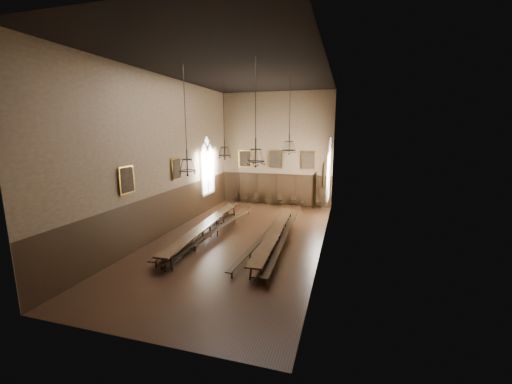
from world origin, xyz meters
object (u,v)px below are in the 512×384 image
at_px(chair_3, 268,201).
at_px(table_right, 275,236).
at_px(bench_left_inner, 218,231).
at_px(chandelier_front_left, 187,164).
at_px(bench_left_outer, 199,230).
at_px(chair_6, 303,204).
at_px(chair_1, 245,200).
at_px(chandelier_back_right, 289,145).
at_px(bench_right_outer, 285,238).
at_px(chair_2, 256,201).
at_px(chandelier_front_right, 256,154).
at_px(table_left, 207,230).
at_px(bench_right_inner, 264,238).
at_px(chandelier_back_left, 225,150).
at_px(chair_5, 294,203).
at_px(chair_4, 280,202).
at_px(chair_7, 318,205).
at_px(chair_0, 234,199).

bearing_deg(chair_3, table_right, -77.92).
xyz_separation_m(bench_left_inner, chandelier_front_left, (-0.58, -2.18, 4.08)).
height_order(bench_left_outer, chair_6, chair_6).
xyz_separation_m(chair_1, chandelier_back_right, (4.73, -5.79, 4.87)).
bearing_deg(chandelier_front_left, chair_3, 82.09).
xyz_separation_m(chair_6, chandelier_front_left, (-4.36, -10.54, 4.13)).
bearing_deg(table_right, chair_1, 118.04).
bearing_deg(table_right, chandelier_back_right, 87.43).
relative_size(bench_right_outer, chandelier_back_right, 2.45).
bearing_deg(table_right, chair_2, 112.96).
distance_m(table_right, chandelier_front_right, 5.31).
xyz_separation_m(table_left, table_right, (4.04, 0.01, -0.01)).
distance_m(bench_right_inner, chandelier_back_left, 6.49).
distance_m(table_left, bench_right_outer, 4.50).
xyz_separation_m(chandelier_back_left, chandelier_front_right, (3.73, -5.66, 0.24)).
height_order(bench_left_inner, chair_1, chair_1).
distance_m(bench_left_outer, chandelier_back_left, 5.30).
height_order(chair_5, chandelier_back_right, chandelier_back_right).
bearing_deg(chair_4, chandelier_back_left, -107.55).
xyz_separation_m(table_left, chair_3, (1.50, 8.65, -0.09)).
relative_size(bench_right_inner, chair_6, 10.80).
distance_m(bench_right_outer, chandelier_front_left, 6.45).
bearing_deg(chandelier_front_right, table_left, 144.68).
relative_size(bench_left_inner, bench_right_inner, 1.13).
bearing_deg(chair_2, chair_7, 16.58).
relative_size(table_left, chandelier_front_right, 2.28).
xyz_separation_m(bench_left_inner, bench_right_outer, (3.90, 0.00, -0.01)).
height_order(bench_right_outer, chair_4, chair_4).
relative_size(bench_left_inner, chair_5, 11.05).
bearing_deg(chandelier_front_right, bench_left_inner, 137.76).
distance_m(table_right, chair_7, 8.73).
distance_m(chair_1, chair_2, 0.98).
bearing_deg(bench_left_outer, table_right, -2.44).
xyz_separation_m(chair_0, chair_5, (5.08, 0.05, 0.02)).
xyz_separation_m(bench_left_inner, chandelier_back_right, (3.57, 2.66, 4.83)).
bearing_deg(chair_2, chandelier_front_right, -57.45).
distance_m(bench_left_inner, chair_0, 8.70).
height_order(table_left, chair_5, chair_5).
distance_m(table_right, chair_3, 9.00).
bearing_deg(chair_3, chair_4, -5.60).
height_order(table_right, chandelier_back_right, chandelier_back_right).
distance_m(bench_left_inner, chandelier_front_right, 6.28).
relative_size(bench_left_inner, chair_3, 10.59).
bearing_deg(table_right, bench_right_inner, -166.95).
distance_m(table_left, chandelier_front_left, 4.46).
distance_m(chair_6, chandelier_front_right, 12.15).
height_order(table_right, bench_left_outer, table_right).
relative_size(chair_1, chair_6, 1.02).
bearing_deg(table_left, table_right, 0.21).
xyz_separation_m(chair_0, chair_7, (7.04, -0.02, 0.01)).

